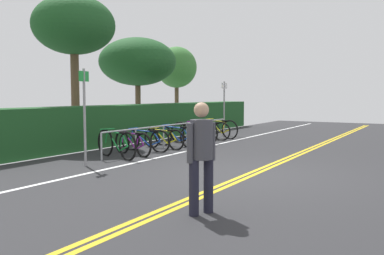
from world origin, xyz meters
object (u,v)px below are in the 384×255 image
(bicycle_8, at_px, (218,129))
(bicycle_2, at_px, (145,140))
(bicycle_6, at_px, (200,132))
(pedestrian, at_px, (201,151))
(bicycle_5, at_px, (191,133))
(bike_rack, at_px, (176,129))
(bicycle_3, at_px, (164,139))
(sign_post_near, at_px, (84,108))
(tree_far_right, at_px, (138,62))
(bicycle_0, at_px, (116,144))
(sign_post_far, at_px, (224,103))
(bicycle_7, at_px, (210,131))
(bicycle_1, at_px, (133,143))
(bicycle_4, at_px, (176,136))
(tree_extra, at_px, (177,68))
(tree_mid, at_px, (74,26))

(bicycle_8, bearing_deg, bicycle_2, 178.48)
(bicycle_6, distance_m, pedestrian, 9.15)
(bicycle_5, bearing_deg, bike_rack, 171.14)
(bicycle_2, relative_size, bicycle_5, 0.99)
(bicycle_3, bearing_deg, pedestrian, -141.50)
(sign_post_near, height_order, tree_far_right, tree_far_right)
(bicycle_0, distance_m, sign_post_far, 7.22)
(bicycle_5, bearing_deg, bicycle_7, 2.63)
(bicycle_7, relative_size, bicycle_8, 0.92)
(bicycle_0, relative_size, sign_post_far, 0.80)
(bicycle_3, bearing_deg, bike_rack, 1.87)
(bicycle_0, bearing_deg, bicycle_7, -0.35)
(bike_rack, relative_size, bicycle_5, 3.98)
(bicycle_1, height_order, tree_far_right, tree_far_right)
(bicycle_3, bearing_deg, bicycle_4, -3.34)
(bicycle_1, height_order, bicycle_7, bicycle_7)
(bicycle_3, xyz_separation_m, bicycle_5, (1.53, -0.10, 0.05))
(bicycle_5, bearing_deg, pedestrian, -148.43)
(bicycle_4, xyz_separation_m, bicycle_5, (0.87, -0.06, 0.02))
(bicycle_2, bearing_deg, pedestrian, -136.38)
(bicycle_1, relative_size, bicycle_8, 0.91)
(bicycle_3, bearing_deg, bicycle_2, 171.49)
(bicycle_3, xyz_separation_m, pedestrian, (-5.74, -4.56, 0.59))
(bicycle_6, bearing_deg, bicycle_3, 178.78)
(bike_rack, relative_size, pedestrian, 4.49)
(bike_rack, bearing_deg, bicycle_5, -8.86)
(bicycle_5, distance_m, bicycle_6, 0.68)
(tree_far_right, bearing_deg, bicycle_1, -143.52)
(tree_far_right, distance_m, tree_extra, 3.78)
(bicycle_4, distance_m, pedestrian, 7.85)
(bicycle_0, bearing_deg, sign_post_near, -170.24)
(bicycle_4, xyz_separation_m, bicycle_7, (2.35, 0.01, 0.00))
(bicycle_6, height_order, tree_extra, tree_extra)
(tree_mid, distance_m, tree_extra, 8.06)
(bicycle_6, xyz_separation_m, bicycle_7, (0.80, 0.01, -0.01))
(bicycle_4, bearing_deg, sign_post_near, -177.32)
(bicycle_5, xyz_separation_m, sign_post_near, (-5.16, -0.14, 1.02))
(bicycle_4, bearing_deg, bicycle_3, 176.66)
(bicycle_3, relative_size, bicycle_7, 0.97)
(bicycle_1, xyz_separation_m, pedestrian, (-4.12, -4.52, 0.57))
(bicycle_0, height_order, sign_post_far, sign_post_far)
(bicycle_1, relative_size, pedestrian, 1.05)
(bicycle_0, relative_size, bicycle_3, 1.09)
(pedestrian, xyz_separation_m, tree_far_right, (9.50, 8.49, 2.21))
(bicycle_0, xyz_separation_m, bicycle_1, (0.64, -0.05, -0.04))
(bicycle_2, distance_m, bicycle_7, 3.82)
(pedestrian, bearing_deg, bicycle_1, 47.65)
(bicycle_0, distance_m, bicycle_7, 5.26)
(bicycle_3, distance_m, pedestrian, 7.35)
(bicycle_2, bearing_deg, bicycle_0, -175.08)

